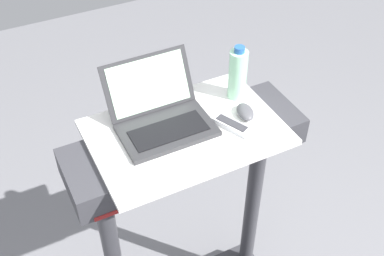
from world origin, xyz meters
name	(u,v)px	position (x,y,z in m)	size (l,w,h in m)	color
desk_board	(186,132)	(0.00, 0.70, 1.20)	(0.68, 0.47, 0.02)	white
laptop	(161,115)	(-0.06, 0.77, 1.26)	(0.33, 0.31, 0.21)	#2D2D30
computer_mouse	(245,112)	(0.23, 0.68, 1.23)	(0.06, 0.10, 0.03)	#4C4C51
water_bottle	(238,74)	(0.26, 0.79, 1.32)	(0.07, 0.07, 0.22)	#9EDBB2
tv_remote	(232,125)	(0.15, 0.64, 1.22)	(0.11, 0.16, 0.02)	silver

